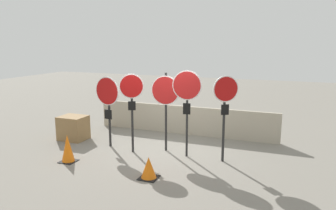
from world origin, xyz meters
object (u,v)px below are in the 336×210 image
(stop_sign_0, at_px, (108,98))
(stop_sign_3, at_px, (187,94))
(stop_sign_2, at_px, (165,96))
(stop_sign_1, at_px, (132,96))
(storage_crate, at_px, (73,128))
(traffic_cone_1, at_px, (149,168))
(stop_sign_4, at_px, (225,100))
(traffic_cone_0, at_px, (68,148))

(stop_sign_0, height_order, stop_sign_3, stop_sign_3)
(stop_sign_2, bearing_deg, stop_sign_3, -22.78)
(stop_sign_1, height_order, stop_sign_3, stop_sign_3)
(stop_sign_3, distance_m, storage_crate, 4.29)
(traffic_cone_1, xyz_separation_m, storage_crate, (-3.67, 1.94, 0.14))
(traffic_cone_1, bearing_deg, stop_sign_0, 141.38)
(stop_sign_0, relative_size, stop_sign_3, 0.89)
(stop_sign_2, xyz_separation_m, storage_crate, (-3.30, -0.05, -1.28))
(stop_sign_1, relative_size, stop_sign_4, 0.99)
(stop_sign_1, relative_size, traffic_cone_0, 3.05)
(stop_sign_1, bearing_deg, traffic_cone_1, -75.19)
(stop_sign_0, distance_m, stop_sign_4, 3.59)
(storage_crate, bearing_deg, traffic_cone_0, -56.46)
(stop_sign_3, relative_size, traffic_cone_0, 3.22)
(stop_sign_0, xyz_separation_m, stop_sign_4, (3.58, 0.02, 0.16))
(traffic_cone_0, distance_m, traffic_cone_1, 2.52)
(stop_sign_2, relative_size, stop_sign_4, 1.00)
(traffic_cone_0, bearing_deg, stop_sign_2, 40.25)
(traffic_cone_0, xyz_separation_m, traffic_cone_1, (2.51, -0.18, -0.12))
(stop_sign_2, distance_m, stop_sign_3, 0.79)
(stop_sign_0, height_order, stop_sign_1, stop_sign_1)
(stop_sign_4, bearing_deg, stop_sign_3, 146.17)
(stop_sign_0, height_order, stop_sign_2, stop_sign_2)
(stop_sign_3, bearing_deg, stop_sign_2, 154.08)
(stop_sign_2, xyz_separation_m, stop_sign_4, (1.80, -0.25, 0.03))
(stop_sign_4, height_order, storage_crate, stop_sign_4)
(stop_sign_2, bearing_deg, stop_sign_0, -175.56)
(stop_sign_0, bearing_deg, stop_sign_1, -4.11)
(stop_sign_0, bearing_deg, traffic_cone_1, -29.97)
(stop_sign_1, distance_m, storage_crate, 2.80)
(stop_sign_0, xyz_separation_m, stop_sign_1, (0.93, -0.21, 0.14))
(traffic_cone_0, distance_m, storage_crate, 2.11)
(stop_sign_4, bearing_deg, storage_crate, 143.67)
(stop_sign_1, distance_m, traffic_cone_1, 2.41)
(stop_sign_0, bearing_deg, stop_sign_3, 8.95)
(stop_sign_0, relative_size, stop_sign_4, 0.93)
(stop_sign_4, bearing_deg, stop_sign_2, 138.10)
(traffic_cone_1, bearing_deg, stop_sign_4, 50.72)
(stop_sign_1, distance_m, stop_sign_2, 0.97)
(stop_sign_2, height_order, stop_sign_4, stop_sign_4)
(stop_sign_0, distance_m, stop_sign_1, 0.97)
(stop_sign_1, xyz_separation_m, traffic_cone_1, (1.22, -1.51, -1.43))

